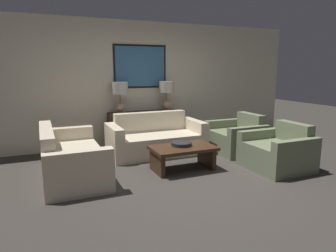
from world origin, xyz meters
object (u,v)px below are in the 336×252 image
at_px(decorative_bowl, 181,144).
at_px(table_lamp_left, 120,92).
at_px(table_lamp_right, 166,91).
at_px(coffee_table, 183,153).
at_px(armchair_near_camera, 278,152).
at_px(console_table, 144,129).
at_px(couch_by_back_wall, 156,140).
at_px(armchair_near_back_wall, 237,138).
at_px(couch_by_side, 70,159).

bearing_deg(decorative_bowl, table_lamp_left, 108.60).
bearing_deg(table_lamp_right, coffee_table, -104.51).
bearing_deg(armchair_near_camera, table_lamp_left, 131.32).
height_order(coffee_table, decorative_bowl, decorative_bowl).
distance_m(table_lamp_left, armchair_near_camera, 3.26).
height_order(console_table, table_lamp_right, table_lamp_right).
height_order(table_lamp_right, armchair_near_camera, table_lamp_right).
height_order(couch_by_back_wall, armchair_near_back_wall, couch_by_back_wall).
xyz_separation_m(table_lamp_left, coffee_table, (0.58, -1.78, -0.89)).
height_order(console_table, armchair_near_camera, armchair_near_camera).
relative_size(table_lamp_left, armchair_near_back_wall, 0.65).
xyz_separation_m(couch_by_side, decorative_bowl, (1.75, -0.35, 0.15)).
relative_size(console_table, armchair_near_camera, 1.57).
xyz_separation_m(table_lamp_left, armchair_near_back_wall, (2.07, -1.21, -0.90)).
xyz_separation_m(console_table, couch_by_side, (-1.69, -1.38, -0.10)).
relative_size(table_lamp_left, couch_by_back_wall, 0.34).
xyz_separation_m(table_lamp_left, couch_by_side, (-1.17, -1.38, -0.90)).
height_order(table_lamp_left, decorative_bowl, table_lamp_left).
height_order(coffee_table, armchair_near_back_wall, armchair_near_back_wall).
bearing_deg(armchair_near_back_wall, couch_by_side, -177.09).
xyz_separation_m(table_lamp_right, couch_by_back_wall, (-0.52, -0.69, -0.90)).
xyz_separation_m(couch_by_back_wall, coffee_table, (0.06, -1.09, 0.01)).
height_order(console_table, armchair_near_back_wall, armchair_near_back_wall).
xyz_separation_m(console_table, couch_by_back_wall, (0.00, -0.69, -0.10)).
bearing_deg(table_lamp_right, couch_by_side, -148.05).
bearing_deg(table_lamp_left, table_lamp_right, 0.00).
relative_size(table_lamp_right, coffee_table, 0.61).
relative_size(console_table, coffee_table, 1.48).
bearing_deg(armchair_near_camera, armchair_near_back_wall, 90.00).
height_order(table_lamp_right, couch_by_back_wall, table_lamp_right).
bearing_deg(coffee_table, table_lamp_left, 107.97).
bearing_deg(couch_by_back_wall, table_lamp_left, 126.96).
height_order(console_table, couch_by_side, couch_by_side).
bearing_deg(armchair_near_back_wall, console_table, 141.94).
xyz_separation_m(table_lamp_right, decorative_bowl, (-0.46, -1.72, -0.75)).
distance_m(console_table, table_lamp_left, 0.96).
height_order(couch_by_back_wall, couch_by_side, same).
xyz_separation_m(couch_by_side, armchair_near_back_wall, (3.24, 0.16, -0.00)).
relative_size(table_lamp_left, couch_by_side, 0.34).
relative_size(couch_by_back_wall, armchair_near_camera, 1.89).
distance_m(couch_by_side, decorative_bowl, 1.79).
relative_size(coffee_table, armchair_near_camera, 1.06).
distance_m(decorative_bowl, armchair_near_back_wall, 1.58).
bearing_deg(decorative_bowl, armchair_near_camera, -22.90).
distance_m(table_lamp_right, coffee_table, 2.05).
bearing_deg(table_lamp_left, couch_by_back_wall, -53.04).
bearing_deg(couch_by_side, coffee_table, -13.07).
bearing_deg(couch_by_side, armchair_near_camera, -16.78).
height_order(table_lamp_right, armchair_near_back_wall, table_lamp_right).
xyz_separation_m(console_table, table_lamp_right, (0.52, -0.00, 0.81)).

